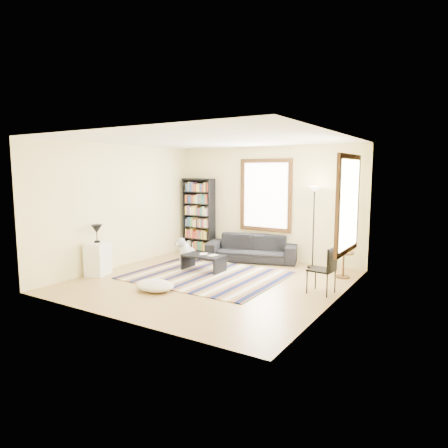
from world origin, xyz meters
The scene contains 21 objects.
floor centered at (0.00, 0.00, -0.05)m, with size 5.00×5.00×0.10m, color tan.
ceiling centered at (0.00, 0.00, 2.85)m, with size 5.00×5.00×0.10m, color white.
wall_back centered at (0.00, 2.55, 1.40)m, with size 5.00×0.10×2.80m, color beige.
wall_front centered at (0.00, -2.55, 1.40)m, with size 5.00×0.10×2.80m, color beige.
wall_left centered at (-2.55, 0.00, 1.40)m, with size 0.10×5.00×2.80m, color beige.
wall_right centered at (2.55, 0.00, 1.40)m, with size 0.10×5.00×2.80m, color beige.
window_back centered at (0.00, 2.47, 1.60)m, with size 1.20×0.06×1.60m, color white.
window_right centered at (2.47, 0.80, 1.60)m, with size 0.06×1.20×1.60m, color white.
rug centered at (-0.30, 0.27, 0.01)m, with size 3.08×2.46×0.02m, color #0B143B.
sofa centered at (-0.15, 2.05, 0.32)m, with size 0.86×2.19×0.64m, color black.
bookshelf centered at (-1.94, 2.32, 1.00)m, with size 0.90×0.30×2.00m, color black.
coffee_table centered at (-0.58, 0.58, 0.18)m, with size 0.90×0.50×0.36m, color black.
book_a centered at (-0.68, 0.58, 0.37)m, with size 0.22×0.16×0.02m, color beige.
book_b centered at (-0.43, 0.63, 0.37)m, with size 0.15×0.20×0.02m, color beige.
floor_cushion centered at (-0.51, -1.10, 0.10)m, with size 0.77×0.58×0.19m, color beige.
floor_lamp centered at (1.36, 2.15, 0.93)m, with size 0.30×0.30×1.86m, color black, non-canonical shape.
side_table centered at (2.20, 1.65, 0.27)m, with size 0.40×0.40×0.54m, color #442811.
folding_chair centered at (2.15, 0.36, 0.43)m, with size 0.42×0.40×0.86m, color black.
white_cabinet centered at (-2.30, -0.88, 0.35)m, with size 0.38×0.50×0.70m, color white.
table_lamp centered at (-2.30, -0.88, 0.89)m, with size 0.24×0.24×0.38m, color black, non-canonical shape.
dog centered at (-1.46, 1.18, 0.29)m, with size 0.42×0.59×0.59m, color #AAAAAA, non-canonical shape.
Camera 1 is at (4.35, -6.51, 2.19)m, focal length 32.00 mm.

